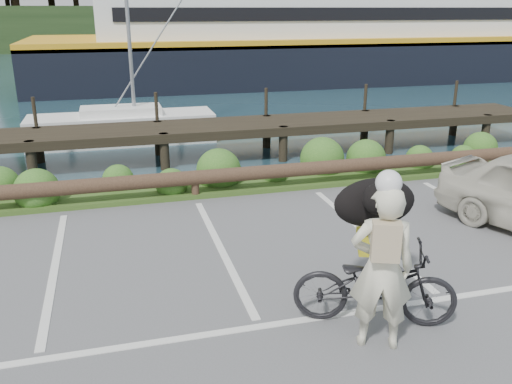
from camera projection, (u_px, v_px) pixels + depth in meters
ground at (252, 311)px, 7.12m from camera, size 72.00×72.00×0.00m
harbor_backdrop at (117, 35)px, 78.95m from camera, size 170.00×160.00×30.00m
vegetation_strip at (191, 186)px, 11.95m from camera, size 34.00×1.60×0.10m
log_rail at (196, 198)px, 11.32m from camera, size 32.00×0.30×0.60m
bicycle at (375, 285)px, 6.70m from camera, size 2.13×1.39×1.06m
cyclist at (382, 268)px, 6.11m from camera, size 0.85×0.71×1.98m
dog at (375, 202)px, 7.03m from camera, size 0.92×1.24×0.65m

